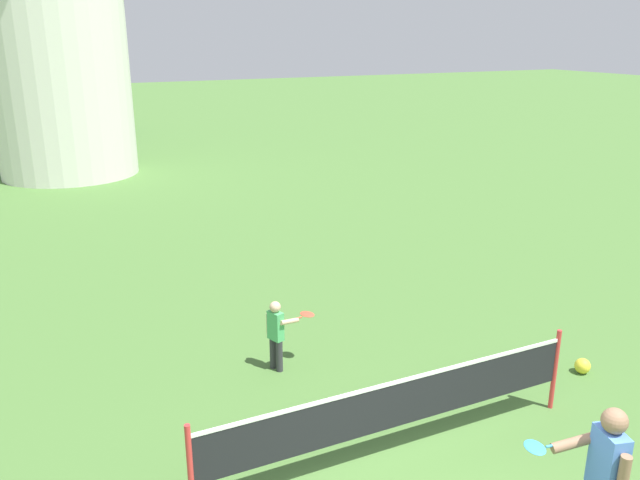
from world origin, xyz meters
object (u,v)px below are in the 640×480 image
at_px(parked_car_blue, 74,118).
at_px(tennis_net, 397,404).
at_px(stray_ball, 582,366).
at_px(player_near, 604,474).
at_px(player_far, 278,331).

bearing_deg(parked_car_blue, tennis_net, -88.36).
distance_m(stray_ball, parked_car_blue, 26.51).
distance_m(player_near, stray_ball, 3.62).
xyz_separation_m(tennis_net, parked_car_blue, (-0.76, 26.65, 0.13)).
bearing_deg(player_far, stray_ball, -27.22).
height_order(player_near, parked_car_blue, parked_car_blue).
xyz_separation_m(tennis_net, player_near, (0.90, -2.01, 0.18)).
bearing_deg(parked_car_blue, player_near, -86.67).
height_order(player_far, stray_ball, player_far).
xyz_separation_m(player_near, stray_ball, (2.51, 2.49, -0.76)).
bearing_deg(tennis_net, parked_car_blue, 91.64).
height_order(tennis_net, player_near, player_near).
relative_size(tennis_net, stray_ball, 21.57).
xyz_separation_m(player_near, parked_car_blue, (-1.67, 28.66, -0.06)).
bearing_deg(player_near, parked_car_blue, 93.33).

